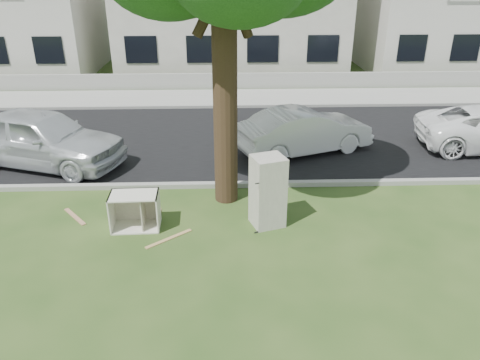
{
  "coord_description": "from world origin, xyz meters",
  "views": [
    {
      "loc": [
        -0.43,
        -8.23,
        5.17
      ],
      "look_at": [
        -0.12,
        0.6,
        1.05
      ],
      "focal_mm": 35.0,
      "sensor_mm": 36.0,
      "label": 1
    }
  ],
  "objects_px": {
    "car_center": "(305,131)",
    "car_left": "(41,138)",
    "cabinet": "(135,211)",
    "fridge": "(268,191)"
  },
  "relations": [
    {
      "from": "car_center",
      "to": "car_left",
      "type": "distance_m",
      "value": 7.44
    },
    {
      "from": "car_center",
      "to": "car_left",
      "type": "xyz_separation_m",
      "value": [
        -7.41,
        -0.7,
        0.13
      ]
    },
    {
      "from": "fridge",
      "to": "car_center",
      "type": "distance_m",
      "value": 4.46
    },
    {
      "from": "car_center",
      "to": "car_left",
      "type": "relative_size",
      "value": 0.86
    },
    {
      "from": "fridge",
      "to": "car_left",
      "type": "height_order",
      "value": "car_left"
    },
    {
      "from": "cabinet",
      "to": "car_left",
      "type": "bearing_deg",
      "value": 129.46
    },
    {
      "from": "fridge",
      "to": "car_center",
      "type": "bearing_deg",
      "value": 52.7
    },
    {
      "from": "cabinet",
      "to": "car_center",
      "type": "relative_size",
      "value": 0.25
    },
    {
      "from": "cabinet",
      "to": "car_center",
      "type": "distance_m",
      "value": 6.04
    },
    {
      "from": "cabinet",
      "to": "car_center",
      "type": "height_order",
      "value": "car_center"
    }
  ]
}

